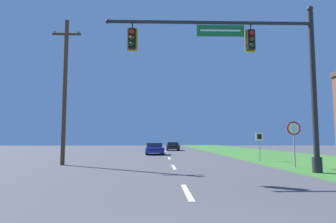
% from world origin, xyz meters
% --- Properties ---
extents(grass_verge_right, '(10.00, 110.00, 0.04)m').
position_xyz_m(grass_verge_right, '(10.50, 30.00, 0.02)').
color(grass_verge_right, '#38752D').
rests_on(grass_verge_right, ground).
extents(road_center_line, '(0.16, 34.80, 0.01)m').
position_xyz_m(road_center_line, '(0.00, 22.00, 0.01)').
color(road_center_line, silver).
rests_on(road_center_line, ground).
extents(signal_mast, '(9.98, 0.47, 7.90)m').
position_xyz_m(signal_mast, '(3.97, 10.70, 4.85)').
color(signal_mast, '#232326').
rests_on(signal_mast, grass_verge_right).
extents(car_ahead, '(2.10, 4.53, 1.19)m').
position_xyz_m(car_ahead, '(-1.36, 29.01, 0.60)').
color(car_ahead, black).
rests_on(car_ahead, ground).
extents(far_car, '(1.82, 4.38, 1.19)m').
position_xyz_m(far_car, '(1.16, 41.40, 0.60)').
color(far_car, black).
rests_on(far_car, ground).
extents(stop_sign, '(0.76, 0.07, 2.50)m').
position_xyz_m(stop_sign, '(6.61, 13.41, 1.86)').
color(stop_sign, gray).
rests_on(stop_sign, grass_verge_right).
extents(route_sign_post, '(0.55, 0.06, 2.03)m').
position_xyz_m(route_sign_post, '(6.39, 18.50, 1.53)').
color(route_sign_post, gray).
rests_on(route_sign_post, grass_verge_right).
extents(utility_pole_near, '(1.80, 0.26, 9.14)m').
position_xyz_m(utility_pole_near, '(-6.74, 15.74, 4.73)').
color(utility_pole_near, '#4C3823').
rests_on(utility_pole_near, ground).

